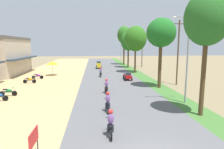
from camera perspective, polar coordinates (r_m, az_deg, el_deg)
parked_motorbike_third at (r=22.78m, az=-28.83°, el=-4.53°), size 1.80×0.54×0.94m
parked_motorbike_fourth at (r=29.11m, az=-23.62°, el=-1.49°), size 1.80×0.54×0.94m
parked_motorbike_fifth at (r=32.41m, az=-21.55°, el=-0.39°), size 1.80×0.54×0.94m
street_signboard at (r=9.77m, az=-22.59°, el=-17.74°), size 0.06×1.30×1.50m
vendor_umbrella at (r=34.98m, az=-17.62°, el=3.34°), size 2.20×2.20×2.52m
median_tree_nearest at (r=15.55m, az=26.88°, el=14.74°), size 3.24×3.24×9.22m
median_tree_second at (r=24.32m, az=14.63°, el=11.94°), size 3.58×3.58×8.63m
median_tree_third at (r=37.15m, az=7.12°, el=10.66°), size 4.29×4.29×9.01m
median_tree_fourth at (r=45.54m, az=4.98°, el=10.01°), size 3.59×3.59×8.63m
median_tree_fifth at (r=52.61m, az=3.66°, el=11.77°), size 3.70×3.70×10.54m
streetlamp_near at (r=18.36m, az=21.95°, el=5.84°), size 3.16×0.20×7.94m
streetlamp_mid at (r=58.02m, az=2.76°, el=7.85°), size 3.16×0.20×7.59m
utility_pole_near at (r=47.55m, az=9.11°, el=7.76°), size 1.80×0.20×8.86m
utility_pole_far at (r=27.04m, az=19.34°, el=6.52°), size 1.80×0.20×8.69m
car_sedan_red at (r=29.27m, az=4.72°, el=-0.35°), size 1.10×2.26×1.19m
car_van_yellow at (r=43.94m, az=-4.03°, el=3.07°), size 1.19×2.41×1.67m
motorbike_foreground_rider at (r=11.38m, az=-0.46°, el=-14.54°), size 0.54×1.80×1.66m
motorbike_ahead_second at (r=15.32m, az=-1.31°, el=-8.34°), size 0.54×1.80×1.66m
motorbike_ahead_third at (r=21.09m, az=-1.72°, el=-3.58°), size 0.54×1.80×1.66m
motorbike_ahead_fourth at (r=32.10m, az=-3.46°, el=0.68°), size 0.54×1.80×1.66m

